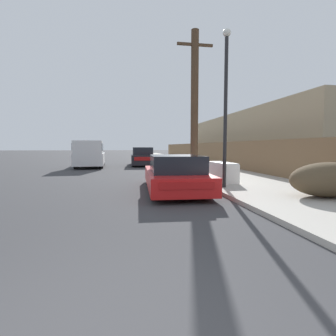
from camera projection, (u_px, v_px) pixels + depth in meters
name	position (u px, v px, depth m)	size (l,w,h in m)	color
sidewalk_curb	(176.00, 161.00, 25.59)	(4.20, 63.00, 0.12)	#ADA89E
discarded_fridge	(222.00, 172.00, 10.35)	(0.62, 1.82, 0.78)	white
parked_sports_car_red	(175.00, 174.00, 8.82)	(2.08, 4.80, 1.21)	red
car_parked_mid	(142.00, 157.00, 20.84)	(1.86, 4.73, 1.44)	black
pickup_truck	(90.00, 154.00, 18.70)	(2.18, 5.44, 1.88)	silver
utility_pole	(195.00, 102.00, 13.09)	(1.80, 0.38, 7.09)	#4C3826
street_lamp	(226.00, 98.00, 8.65)	(0.26, 0.26, 5.19)	#232326
brush_pile	(330.00, 180.00, 7.16)	(2.31, 1.28, 0.95)	brown
wooden_fence	(211.00, 153.00, 21.03)	(0.08, 40.37, 1.70)	brown
building_right_house	(258.00, 140.00, 22.97)	(6.00, 22.32, 4.17)	tan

